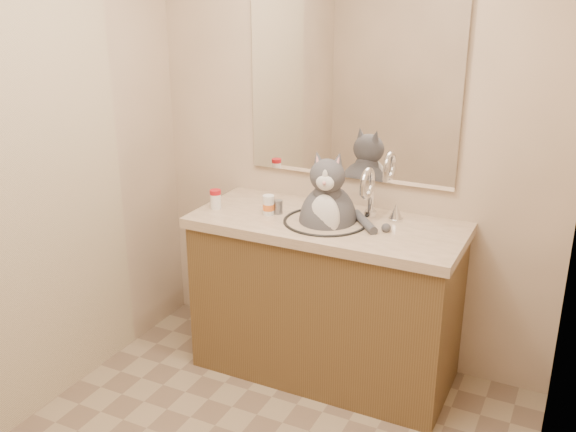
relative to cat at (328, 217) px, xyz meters
The scene contains 8 objects.
room 1.02m from the cat, 90.27° to the right, with size 2.22×2.52×2.42m.
vanity 0.43m from the cat, 142.30° to the left, with size 1.34×0.59×1.12m.
mirror 0.64m from the cat, 90.96° to the left, with size 1.10×0.02×0.90m, color white.
shower_curtain 1.37m from the cat, 140.77° to the right, with size 0.02×1.30×1.93m.
cat is the anchor object (origin of this frame).
pill_bottle_redcap 0.60m from the cat, behind, with size 0.06×0.06×0.10m.
pill_bottle_orange 0.31m from the cat, behind, with size 0.06×0.06×0.10m.
grey_canister 0.27m from the cat, behind, with size 0.06×0.06×0.07m.
Camera 1 is at (1.12, -1.77, 1.94)m, focal length 40.00 mm.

